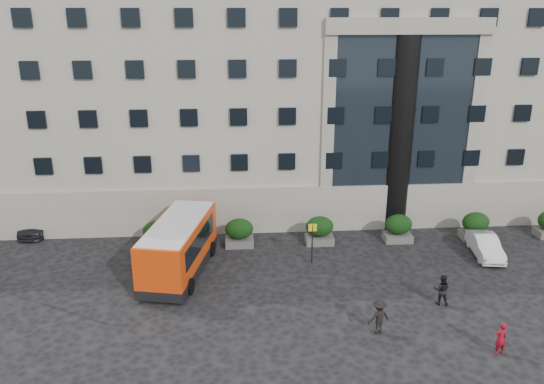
{
  "coord_description": "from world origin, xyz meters",
  "views": [
    {
      "loc": [
        1.04,
        -23.55,
        14.39
      ],
      "look_at": [
        3.01,
        3.76,
        5.0
      ],
      "focal_mm": 35.0,
      "sensor_mm": 36.0,
      "label": 1
    }
  ],
  "objects_px": {
    "hedge_d": "(398,228)",
    "pedestrian_b": "(442,290)",
    "hedge_b": "(239,232)",
    "parked_car_c": "(38,223)",
    "pedestrian_c": "(379,317)",
    "hedge_c": "(320,230)",
    "white_taxi": "(485,246)",
    "hedge_a": "(157,235)",
    "minibus": "(179,245)",
    "hedge_e": "(475,226)",
    "bus_stop_sign": "(312,236)",
    "red_truck": "(0,185)",
    "pedestrian_a": "(501,338)"
  },
  "relations": [
    {
      "from": "hedge_c",
      "to": "pedestrian_b",
      "type": "relative_size",
      "value": 1.11
    },
    {
      "from": "pedestrian_c",
      "to": "pedestrian_b",
      "type": "bearing_deg",
      "value": -168.25
    },
    {
      "from": "red_truck",
      "to": "white_taxi",
      "type": "relative_size",
      "value": 1.27
    },
    {
      "from": "parked_car_c",
      "to": "hedge_e",
      "type": "bearing_deg",
      "value": -5.84
    },
    {
      "from": "hedge_d",
      "to": "bus_stop_sign",
      "type": "relative_size",
      "value": 0.73
    },
    {
      "from": "white_taxi",
      "to": "pedestrian_a",
      "type": "bearing_deg",
      "value": -104.31
    },
    {
      "from": "hedge_a",
      "to": "hedge_e",
      "type": "xyz_separation_m",
      "value": [
        20.8,
        0.0,
        0.0
      ]
    },
    {
      "from": "hedge_d",
      "to": "hedge_e",
      "type": "relative_size",
      "value": 1.0
    },
    {
      "from": "white_taxi",
      "to": "pedestrian_a",
      "type": "xyz_separation_m",
      "value": [
        -3.84,
        -9.7,
        0.14
      ]
    },
    {
      "from": "hedge_d",
      "to": "parked_car_c",
      "type": "height_order",
      "value": "hedge_d"
    },
    {
      "from": "pedestrian_b",
      "to": "hedge_b",
      "type": "bearing_deg",
      "value": -20.55
    },
    {
      "from": "red_truck",
      "to": "white_taxi",
      "type": "xyz_separation_m",
      "value": [
        33.87,
        -12.34,
        -0.67
      ]
    },
    {
      "from": "hedge_a",
      "to": "bus_stop_sign",
      "type": "height_order",
      "value": "bus_stop_sign"
    },
    {
      "from": "hedge_a",
      "to": "pedestrian_a",
      "type": "height_order",
      "value": "hedge_a"
    },
    {
      "from": "hedge_e",
      "to": "bus_stop_sign",
      "type": "height_order",
      "value": "bus_stop_sign"
    },
    {
      "from": "minibus",
      "to": "pedestrian_b",
      "type": "height_order",
      "value": "minibus"
    },
    {
      "from": "red_truck",
      "to": "pedestrian_a",
      "type": "height_order",
      "value": "red_truck"
    },
    {
      "from": "hedge_d",
      "to": "pedestrian_b",
      "type": "height_order",
      "value": "hedge_d"
    },
    {
      "from": "hedge_c",
      "to": "white_taxi",
      "type": "bearing_deg",
      "value": -14.45
    },
    {
      "from": "minibus",
      "to": "pedestrian_c",
      "type": "bearing_deg",
      "value": -22.87
    },
    {
      "from": "white_taxi",
      "to": "pedestrian_b",
      "type": "bearing_deg",
      "value": -124.59
    },
    {
      "from": "red_truck",
      "to": "parked_car_c",
      "type": "bearing_deg",
      "value": -59.34
    },
    {
      "from": "hedge_b",
      "to": "hedge_c",
      "type": "xyz_separation_m",
      "value": [
        5.2,
        0.0,
        0.0
      ]
    },
    {
      "from": "hedge_d",
      "to": "minibus",
      "type": "distance_m",
      "value": 14.31
    },
    {
      "from": "hedge_d",
      "to": "white_taxi",
      "type": "xyz_separation_m",
      "value": [
        4.72,
        -2.56,
        -0.28
      ]
    },
    {
      "from": "hedge_b",
      "to": "parked_car_c",
      "type": "bearing_deg",
      "value": 166.4
    },
    {
      "from": "hedge_c",
      "to": "pedestrian_b",
      "type": "distance_m",
      "value": 9.44
    },
    {
      "from": "red_truck",
      "to": "white_taxi",
      "type": "bearing_deg",
      "value": -27.18
    },
    {
      "from": "parked_car_c",
      "to": "pedestrian_c",
      "type": "relative_size",
      "value": 2.44
    },
    {
      "from": "bus_stop_sign",
      "to": "pedestrian_b",
      "type": "distance_m",
      "value": 7.95
    },
    {
      "from": "hedge_b",
      "to": "minibus",
      "type": "distance_m",
      "value": 4.93
    },
    {
      "from": "hedge_a",
      "to": "white_taxi",
      "type": "relative_size",
      "value": 0.47
    },
    {
      "from": "pedestrian_b",
      "to": "hedge_d",
      "type": "bearing_deg",
      "value": -73.68
    },
    {
      "from": "hedge_b",
      "to": "pedestrian_a",
      "type": "height_order",
      "value": "hedge_b"
    },
    {
      "from": "minibus",
      "to": "hedge_d",
      "type": "bearing_deg",
      "value": 25.82
    },
    {
      "from": "hedge_c",
      "to": "hedge_d",
      "type": "relative_size",
      "value": 1.0
    },
    {
      "from": "hedge_b",
      "to": "hedge_a",
      "type": "bearing_deg",
      "value": 180.0
    },
    {
      "from": "minibus",
      "to": "pedestrian_b",
      "type": "distance_m",
      "value": 14.51
    },
    {
      "from": "hedge_a",
      "to": "hedge_d",
      "type": "height_order",
      "value": "same"
    },
    {
      "from": "pedestrian_c",
      "to": "minibus",
      "type": "bearing_deg",
      "value": -53.7
    },
    {
      "from": "pedestrian_a",
      "to": "pedestrian_b",
      "type": "bearing_deg",
      "value": -86.98
    },
    {
      "from": "hedge_d",
      "to": "white_taxi",
      "type": "bearing_deg",
      "value": -28.44
    },
    {
      "from": "red_truck",
      "to": "pedestrian_b",
      "type": "xyz_separation_m",
      "value": [
        29.01,
        -17.75,
        -0.5
      ]
    },
    {
      "from": "red_truck",
      "to": "pedestrian_c",
      "type": "xyz_separation_m",
      "value": [
        25.11,
        -20.05,
        -0.47
      ]
    },
    {
      "from": "hedge_b",
      "to": "pedestrian_c",
      "type": "relative_size",
      "value": 1.07
    },
    {
      "from": "hedge_e",
      "to": "pedestrian_a",
      "type": "bearing_deg",
      "value": -109.42
    },
    {
      "from": "bus_stop_sign",
      "to": "minibus",
      "type": "bearing_deg",
      "value": -175.56
    },
    {
      "from": "pedestrian_c",
      "to": "red_truck",
      "type": "bearing_deg",
      "value": -57.4
    },
    {
      "from": "white_taxi",
      "to": "pedestrian_b",
      "type": "distance_m",
      "value": 7.27
    },
    {
      "from": "white_taxi",
      "to": "hedge_d",
      "type": "bearing_deg",
      "value": 158.86
    }
  ]
}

